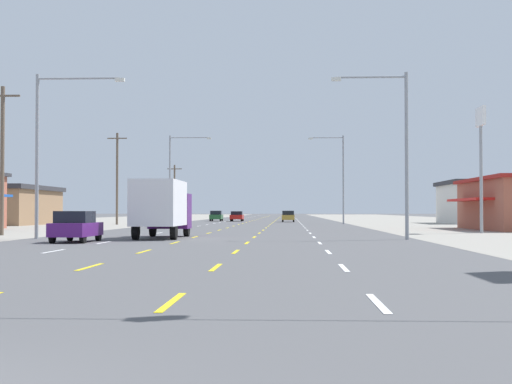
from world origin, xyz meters
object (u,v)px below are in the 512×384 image
at_px(hatchback_far_left_mid, 172,219).
at_px(streetlight_left_row_1, 174,172).
at_px(hatchback_far_left_nearest, 76,226).
at_px(pole_sign_right_row_1, 481,140).
at_px(streetlight_right_row_1, 340,173).
at_px(box_truck_inner_left_near, 162,206).
at_px(streetlight_left_row_0, 48,141).
at_px(sedan_inner_left_far, 237,216).
at_px(streetlight_right_row_0, 398,142).
at_px(hatchback_inner_right_midfar, 288,216).
at_px(hatchback_far_left_farther, 216,216).

relative_size(hatchback_far_left_mid, streetlight_left_row_1, 0.38).
bearing_deg(hatchback_far_left_nearest, streetlight_left_row_1, 93.34).
distance_m(pole_sign_right_row_1, streetlight_left_row_1, 42.88).
bearing_deg(streetlight_left_row_1, streetlight_right_row_1, 0.00).
xyz_separation_m(box_truck_inner_left_near, streetlight_left_row_0, (-6.15, -1.30, 3.58)).
xyz_separation_m(sedan_inner_left_far, streetlight_right_row_1, (13.48, -20.85, 5.19)).
bearing_deg(hatchback_far_left_nearest, streetlight_right_row_0, 13.38).
height_order(box_truck_inner_left_near, hatchback_far_left_mid, box_truck_inner_left_near).
distance_m(hatchback_far_left_nearest, streetlight_left_row_0, 6.68).
distance_m(hatchback_far_left_nearest, streetlight_right_row_1, 51.72).
distance_m(hatchback_inner_right_midfar, streetlight_right_row_1, 16.64).
relative_size(sedan_inner_left_far, streetlight_left_row_0, 0.49).
bearing_deg(streetlight_right_row_1, pole_sign_right_row_1, -77.63).
bearing_deg(streetlight_left_row_1, hatchback_far_left_farther, 82.95).
bearing_deg(hatchback_inner_right_midfar, hatchback_far_left_mid, -107.83).
height_order(box_truck_inner_left_near, streetlight_right_row_0, streetlight_right_row_0).
relative_size(box_truck_inner_left_near, sedan_inner_left_far, 1.60).
distance_m(hatchback_far_left_mid, sedan_inner_left_far, 39.43).
height_order(hatchback_far_left_nearest, streetlight_right_row_1, streetlight_right_row_1).
distance_m(hatchback_far_left_mid, hatchback_far_left_farther, 40.61).
distance_m(pole_sign_right_row_1, streetlight_right_row_1, 34.33).
bearing_deg(streetlight_left_row_1, streetlight_right_row_0, -66.67).
height_order(box_truck_inner_left_near, streetlight_right_row_1, streetlight_right_row_1).
height_order(pole_sign_right_row_1, streetlight_left_row_1, streetlight_left_row_1).
relative_size(streetlight_left_row_0, streetlight_right_row_1, 0.89).
xyz_separation_m(hatchback_far_left_nearest, hatchback_far_left_farther, (-0.10, 70.90, 0.00)).
bearing_deg(hatchback_far_left_nearest, streetlight_left_row_0, 125.43).
bearing_deg(box_truck_inner_left_near, streetlight_right_row_1, 73.17).
relative_size(hatchback_far_left_mid, streetlight_right_row_1, 0.38).
xyz_separation_m(hatchback_far_left_nearest, sedan_inner_left_far, (3.05, 69.59, -0.03)).
bearing_deg(hatchback_far_left_nearest, box_truck_inner_left_near, 57.20).
height_order(hatchback_far_left_nearest, pole_sign_right_row_1, pole_sign_right_row_1).
relative_size(box_truck_inner_left_near, streetlight_left_row_0, 0.79).
relative_size(hatchback_far_left_nearest, streetlight_left_row_1, 0.38).
distance_m(streetlight_left_row_0, streetlight_right_row_0, 19.28).
distance_m(hatchback_far_left_nearest, hatchback_far_left_farther, 70.90).
relative_size(pole_sign_right_row_1, streetlight_right_row_0, 0.96).
bearing_deg(hatchback_far_left_farther, hatchback_inner_right_midfar, -35.33).
bearing_deg(hatchback_far_left_nearest, hatchback_inner_right_midfar, 80.58).
xyz_separation_m(hatchback_far_left_farther, streetlight_left_row_0, (-2.68, -66.98, 4.64)).
height_order(streetlight_right_row_0, streetlight_left_row_1, streetlight_left_row_1).
relative_size(hatchback_far_left_nearest, pole_sign_right_row_1, 0.45).
distance_m(streetlight_right_row_0, streetlight_right_row_1, 44.82).
bearing_deg(hatchback_inner_right_midfar, streetlight_left_row_0, -102.61).
height_order(streetlight_left_row_0, streetlight_right_row_1, streetlight_right_row_1).
height_order(hatchback_inner_right_midfar, streetlight_left_row_1, streetlight_left_row_1).
distance_m(hatchback_far_left_mid, streetlight_left_row_1, 19.39).
height_order(pole_sign_right_row_1, streetlight_left_row_0, streetlight_left_row_0).
bearing_deg(streetlight_right_row_0, pole_sign_right_row_1, 56.78).
xyz_separation_m(box_truck_inner_left_near, hatchback_far_left_mid, (-3.49, 25.07, -1.05)).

